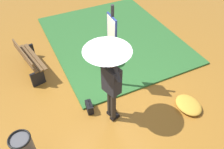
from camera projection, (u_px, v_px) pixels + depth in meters
ground_plane at (110, 106)px, 5.81m from camera, size 18.00×18.00×0.00m
grass_verge at (114, 39)px, 7.94m from camera, size 4.80×4.00×0.05m
person_with_umbrella at (109, 64)px, 4.60m from camera, size 0.96×0.96×2.04m
info_sign_post at (112, 40)px, 5.39m from camera, size 0.44×0.07×2.30m
handbag at (89, 107)px, 5.64m from camera, size 0.31×0.17×0.37m
park_bench at (30, 60)px, 6.52m from camera, size 1.41×0.63×0.75m
shrub_cluster at (106, 54)px, 6.91m from camera, size 0.72×0.66×0.59m
leaf_pile_by_bench at (189, 105)px, 5.75m from camera, size 0.70×0.56×0.15m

